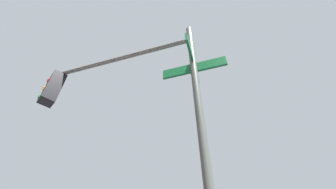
# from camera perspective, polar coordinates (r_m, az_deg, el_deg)

# --- Properties ---
(traffic_signal_near) EXTENTS (3.33, 2.15, 5.44)m
(traffic_signal_near) POSITION_cam_1_polar(r_m,az_deg,el_deg) (3.89, -13.70, -0.71)
(traffic_signal_near) COLOR #474C47
(traffic_signal_near) RESTS_ON ground_plane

